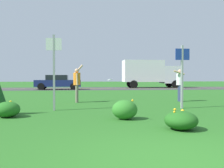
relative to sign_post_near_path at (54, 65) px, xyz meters
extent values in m
plane|color=#26601E|center=(2.52, 6.20, -1.67)|extent=(120.00, 120.00, 0.00)
cube|color=#38383A|center=(2.52, 18.51, -1.66)|extent=(120.00, 7.42, 0.01)
cube|color=yellow|center=(2.52, 18.51, -1.66)|extent=(120.00, 0.16, 0.00)
ellipsoid|color=#1E5619|center=(3.30, -3.88, -1.45)|extent=(0.76, 0.84, 0.43)
sphere|color=gold|center=(3.41, -4.12, -1.32)|extent=(0.07, 0.07, 0.07)
sphere|color=gold|center=(3.41, -3.94, -1.32)|extent=(0.07, 0.07, 0.07)
sphere|color=gold|center=(3.13, -3.93, -1.25)|extent=(0.05, 0.05, 0.05)
sphere|color=gold|center=(3.21, -3.73, -1.22)|extent=(0.06, 0.06, 0.06)
sphere|color=gold|center=(3.39, -3.76, -1.26)|extent=(0.09, 0.09, 0.09)
ellipsoid|color=#2D7526|center=(2.25, -2.27, -1.39)|extent=(0.74, 0.68, 0.56)
sphere|color=gold|center=(2.09, -2.25, -1.24)|extent=(0.06, 0.06, 0.06)
sphere|color=gold|center=(2.42, -2.57, -1.10)|extent=(0.06, 0.06, 0.06)
sphere|color=gold|center=(2.38, -2.23, -1.35)|extent=(0.08, 0.08, 0.08)
ellipsoid|color=#23661E|center=(-1.22, -1.51, -1.43)|extent=(0.74, 0.72, 0.48)
sphere|color=yellow|center=(-1.17, -1.36, -1.21)|extent=(0.08, 0.08, 0.08)
sphere|color=yellow|center=(-1.36, -1.57, -1.32)|extent=(0.05, 0.05, 0.05)
cube|color=#93969B|center=(0.00, 0.01, -0.29)|extent=(0.07, 0.10, 2.77)
cube|color=silver|center=(0.00, -0.02, 0.75)|extent=(0.56, 0.03, 0.44)
cube|color=#93969B|center=(4.89, 0.12, -0.44)|extent=(0.07, 0.10, 2.46)
cube|color=navy|center=(4.89, 0.09, 0.44)|extent=(0.56, 0.03, 0.44)
cylinder|color=orange|center=(0.76, 3.02, -0.53)|extent=(0.34, 0.34, 0.60)
sphere|color=tan|center=(0.76, 3.02, -0.13)|extent=(0.21, 0.21, 0.21)
cylinder|color=#726B5B|center=(0.76, 3.10, -1.25)|extent=(0.14, 0.14, 0.84)
cylinder|color=#726B5B|center=(0.75, 2.93, -1.25)|extent=(0.14, 0.14, 0.84)
cylinder|color=tan|center=(0.83, 3.21, -0.06)|extent=(0.44, 0.10, 0.48)
cylinder|color=tan|center=(0.77, 2.82, -0.55)|extent=(0.11, 0.09, 0.56)
cylinder|color=silver|center=(5.88, 2.92, -0.55)|extent=(0.34, 0.34, 0.58)
sphere|color=tan|center=(5.88, 2.92, -0.16)|extent=(0.21, 0.21, 0.21)
cylinder|color=navy|center=(5.88, 2.84, -1.26)|extent=(0.14, 0.14, 0.82)
cylinder|color=navy|center=(5.88, 3.01, -1.26)|extent=(0.14, 0.14, 0.82)
cylinder|color=tan|center=(5.77, 2.73, -0.22)|extent=(0.55, 0.10, 0.25)
cylinder|color=tan|center=(5.86, 3.12, -0.57)|extent=(0.11, 0.09, 0.55)
cylinder|color=white|center=(2.36, 3.10, -0.56)|extent=(0.24, 0.24, 0.07)
torus|color=white|center=(2.36, 3.10, -0.57)|extent=(0.24, 0.25, 0.08)
cube|color=navy|center=(-1.42, 16.84, -1.05)|extent=(4.50, 1.82, 0.66)
cube|color=black|center=(-1.52, 16.84, -0.48)|extent=(2.10, 1.64, 0.52)
cylinder|color=black|center=(0.13, 17.73, -1.34)|extent=(0.66, 0.22, 0.66)
cylinder|color=black|center=(0.13, 15.95, -1.34)|extent=(0.66, 0.22, 0.66)
cylinder|color=black|center=(-2.97, 17.73, -1.34)|extent=(0.66, 0.22, 0.66)
cylinder|color=black|center=(-2.97, 15.95, -1.34)|extent=(0.66, 0.22, 0.66)
cube|color=silver|center=(11.36, 20.18, -0.15)|extent=(2.10, 2.30, 2.00)
cube|color=silver|center=(8.01, 20.18, 0.28)|extent=(4.60, 2.30, 2.50)
cylinder|color=black|center=(11.56, 21.28, -1.23)|extent=(0.88, 0.26, 0.88)
cylinder|color=black|center=(11.56, 19.08, -1.23)|extent=(0.88, 0.26, 0.88)
cylinder|color=black|center=(6.72, 21.28, -1.23)|extent=(0.88, 0.26, 0.88)
cylinder|color=black|center=(6.72, 19.08, -1.23)|extent=(0.88, 0.26, 0.88)
camera|label=1|loc=(1.05, -9.66, -0.46)|focal=41.76mm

